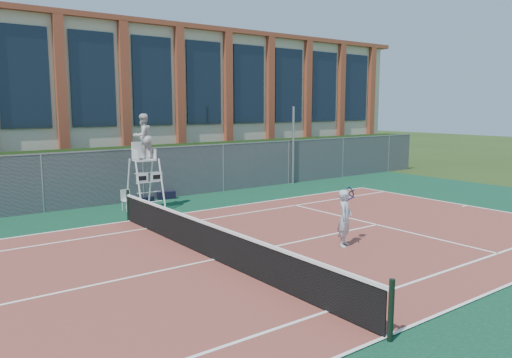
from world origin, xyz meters
TOP-DOWN VIEW (x-y plane):
  - ground at (0.00, 0.00)m, footprint 120.00×120.00m
  - apron at (0.00, 1.00)m, footprint 36.00×20.00m
  - tennis_court at (0.00, 0.00)m, footprint 23.77×10.97m
  - tennis_net at (0.00, 0.00)m, footprint 0.10×11.30m
  - fence at (0.00, 8.80)m, footprint 40.00×0.06m
  - hedge at (0.00, 10.00)m, footprint 40.00×1.40m
  - building at (0.00, 17.95)m, footprint 45.00×10.60m
  - steel_pole at (10.21, 8.70)m, footprint 0.12×0.12m
  - umpire_chair at (1.28, 7.05)m, footprint 1.04×1.60m
  - plastic_chair at (0.65, 7.32)m, footprint 0.43×0.43m
  - sports_bag_near at (2.95, 8.60)m, footprint 0.80×0.43m
  - sports_bag_far at (2.04, 8.52)m, footprint 0.53×0.25m
  - tennis_player at (3.63, -1.13)m, footprint 0.97×0.74m

SIDE VIEW (x-z plane):
  - ground at x=0.00m, z-range 0.00..0.00m
  - apron at x=0.00m, z-range 0.00..0.01m
  - tennis_court at x=0.00m, z-range 0.01..0.03m
  - sports_bag_far at x=2.04m, z-range 0.01..0.22m
  - sports_bag_near at x=2.95m, z-range 0.01..0.33m
  - plastic_chair at x=0.65m, z-range 0.08..0.88m
  - tennis_net at x=0.00m, z-range -0.01..1.09m
  - tennis_player at x=3.63m, z-range 0.03..1.66m
  - fence at x=0.00m, z-range 0.00..2.20m
  - hedge at x=0.00m, z-range 0.00..2.20m
  - steel_pole at x=10.21m, z-range 0.00..3.95m
  - umpire_chair at x=1.28m, z-range 0.86..4.58m
  - building at x=0.00m, z-range 0.03..8.26m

